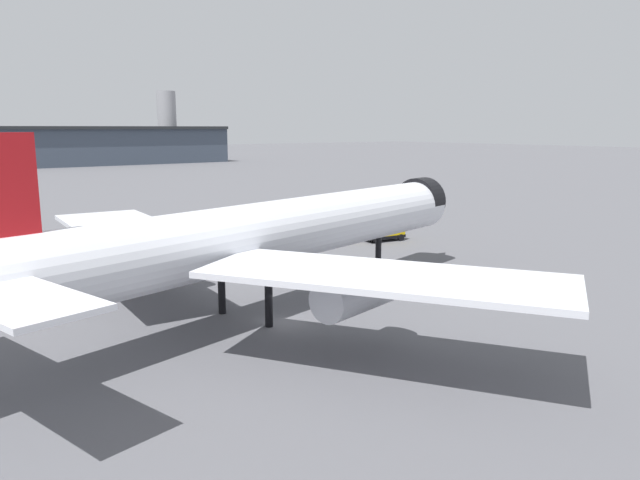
% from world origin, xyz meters
% --- Properties ---
extents(ground, '(900.00, 900.00, 0.00)m').
position_xyz_m(ground, '(0.00, 0.00, 0.00)').
color(ground, '#56565B').
extents(airliner_near_gate, '(55.60, 49.97, 14.54)m').
position_xyz_m(airliner_near_gate, '(0.32, 2.98, 6.40)').
color(airliner_near_gate, silver).
rests_on(airliner_near_gate, ground).
extents(service_truck_front, '(5.75, 3.18, 3.00)m').
position_xyz_m(service_truck_front, '(30.16, 20.68, 1.59)').
color(service_truck_front, black).
rests_on(service_truck_front, ground).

